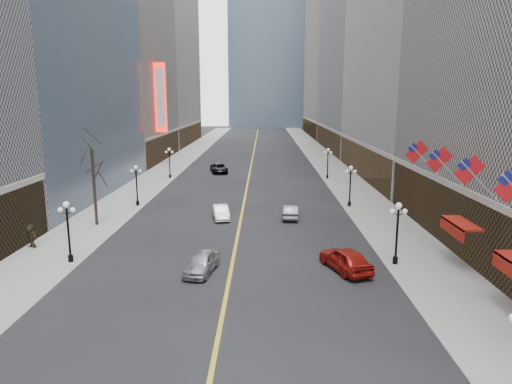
{
  "coord_description": "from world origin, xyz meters",
  "views": [
    {
      "loc": [
        2.28,
        -1.37,
        11.84
      ],
      "look_at": [
        1.92,
        19.81,
        7.49
      ],
      "focal_mm": 32.0,
      "sensor_mm": 36.0,
      "label": 1
    }
  ],
  "objects_px": {
    "car_nb_near": "(202,262)",
    "car_sb_mid": "(345,259)",
    "streetlamp_west_2": "(136,181)",
    "streetlamp_east_2": "(350,182)",
    "streetlamp_east_1": "(397,227)",
    "streetlamp_east_3": "(328,160)",
    "car_nb_mid": "(221,212)",
    "car_sb_far": "(291,211)",
    "streetlamp_west_3": "(170,160)",
    "car_nb_far": "(219,168)",
    "streetlamp_west_1": "(68,225)"
  },
  "relations": [
    {
      "from": "car_nb_mid",
      "to": "car_nb_far",
      "type": "distance_m",
      "value": 29.04
    },
    {
      "from": "car_nb_mid",
      "to": "streetlamp_east_1",
      "type": "bearing_deg",
      "value": -53.79
    },
    {
      "from": "car_nb_near",
      "to": "car_sb_mid",
      "type": "distance_m",
      "value": 10.03
    },
    {
      "from": "streetlamp_east_2",
      "to": "car_nb_near",
      "type": "relative_size",
      "value": 1.06
    },
    {
      "from": "streetlamp_east_1",
      "to": "car_nb_mid",
      "type": "xyz_separation_m",
      "value": [
        -13.8,
        12.91,
        -2.22
      ]
    },
    {
      "from": "streetlamp_east_3",
      "to": "streetlamp_west_2",
      "type": "xyz_separation_m",
      "value": [
        -23.6,
        -18.0,
        0.0
      ]
    },
    {
      "from": "streetlamp_east_1",
      "to": "streetlamp_east_3",
      "type": "distance_m",
      "value": 36.0
    },
    {
      "from": "streetlamp_east_2",
      "to": "car_nb_near",
      "type": "bearing_deg",
      "value": -125.23
    },
    {
      "from": "car_nb_far",
      "to": "car_sb_far",
      "type": "xyz_separation_m",
      "value": [
        10.0,
        -28.54,
        -0.04
      ]
    },
    {
      "from": "car_sb_mid",
      "to": "streetlamp_west_2",
      "type": "bearing_deg",
      "value": -64.52
    },
    {
      "from": "streetlamp_east_1",
      "to": "car_sb_mid",
      "type": "height_order",
      "value": "streetlamp_east_1"
    },
    {
      "from": "streetlamp_east_1",
      "to": "streetlamp_west_2",
      "type": "bearing_deg",
      "value": 142.67
    },
    {
      "from": "streetlamp_west_2",
      "to": "car_sb_mid",
      "type": "distance_m",
      "value": 27.53
    },
    {
      "from": "car_sb_far",
      "to": "streetlamp_east_1",
      "type": "bearing_deg",
      "value": 121.5
    },
    {
      "from": "streetlamp_east_1",
      "to": "streetlamp_west_2",
      "type": "distance_m",
      "value": 29.68
    },
    {
      "from": "car_sb_far",
      "to": "streetlamp_west_3",
      "type": "bearing_deg",
      "value": -49.08
    },
    {
      "from": "streetlamp_west_2",
      "to": "car_nb_near",
      "type": "relative_size",
      "value": 1.06
    },
    {
      "from": "streetlamp_east_1",
      "to": "streetlamp_east_3",
      "type": "relative_size",
      "value": 1.0
    },
    {
      "from": "streetlamp_east_1",
      "to": "streetlamp_east_2",
      "type": "height_order",
      "value": "same"
    },
    {
      "from": "car_nb_far",
      "to": "car_nb_near",
      "type": "bearing_deg",
      "value": -99.12
    },
    {
      "from": "streetlamp_east_2",
      "to": "streetlamp_west_1",
      "type": "relative_size",
      "value": 1.0
    },
    {
      "from": "streetlamp_west_2",
      "to": "streetlamp_east_2",
      "type": "bearing_deg",
      "value": 0.0
    },
    {
      "from": "streetlamp_east_3",
      "to": "streetlamp_west_3",
      "type": "xyz_separation_m",
      "value": [
        -23.6,
        0.0,
        0.0
      ]
    },
    {
      "from": "streetlamp_west_1",
      "to": "car_nb_near",
      "type": "xyz_separation_m",
      "value": [
        9.8,
        -1.54,
        -2.18
      ]
    },
    {
      "from": "streetlamp_west_3",
      "to": "car_nb_far",
      "type": "xyz_separation_m",
      "value": [
        6.82,
        5.8,
        -2.16
      ]
    },
    {
      "from": "streetlamp_west_1",
      "to": "car_nb_near",
      "type": "bearing_deg",
      "value": -8.95
    },
    {
      "from": "streetlamp_west_3",
      "to": "car_nb_mid",
      "type": "height_order",
      "value": "streetlamp_west_3"
    },
    {
      "from": "streetlamp_west_2",
      "to": "car_nb_mid",
      "type": "relative_size",
      "value": 1.09
    },
    {
      "from": "streetlamp_east_3",
      "to": "car_sb_far",
      "type": "bearing_deg",
      "value": -106.6
    },
    {
      "from": "streetlamp_west_2",
      "to": "car_nb_near",
      "type": "xyz_separation_m",
      "value": [
        9.8,
        -19.54,
        -2.18
      ]
    },
    {
      "from": "car_nb_near",
      "to": "car_sb_mid",
      "type": "height_order",
      "value": "car_sb_mid"
    },
    {
      "from": "car_nb_mid",
      "to": "car_nb_far",
      "type": "height_order",
      "value": "car_nb_far"
    },
    {
      "from": "streetlamp_east_3",
      "to": "car_sb_mid",
      "type": "distance_m",
      "value": 37.25
    },
    {
      "from": "streetlamp_east_1",
      "to": "car_nb_mid",
      "type": "bearing_deg",
      "value": 136.91
    },
    {
      "from": "streetlamp_west_3",
      "to": "car_sb_far",
      "type": "bearing_deg",
      "value": -53.51
    },
    {
      "from": "streetlamp_west_3",
      "to": "car_sb_far",
      "type": "distance_m",
      "value": 28.37
    },
    {
      "from": "car_nb_near",
      "to": "streetlamp_west_3",
      "type": "bearing_deg",
      "value": 115.08
    },
    {
      "from": "streetlamp_west_2",
      "to": "car_sb_mid",
      "type": "height_order",
      "value": "streetlamp_west_2"
    },
    {
      "from": "streetlamp_west_3",
      "to": "car_nb_far",
      "type": "relative_size",
      "value": 0.85
    },
    {
      "from": "streetlamp_west_2",
      "to": "car_sb_far",
      "type": "relative_size",
      "value": 1.07
    },
    {
      "from": "streetlamp_east_1",
      "to": "streetlamp_west_3",
      "type": "bearing_deg",
      "value": 123.25
    },
    {
      "from": "car_nb_mid",
      "to": "car_sb_far",
      "type": "bearing_deg",
      "value": -7.85
    },
    {
      "from": "streetlamp_west_2",
      "to": "car_nb_near",
      "type": "distance_m",
      "value": 21.97
    },
    {
      "from": "car_sb_far",
      "to": "car_sb_mid",
      "type": "bearing_deg",
      "value": 106.29
    },
    {
      "from": "streetlamp_east_3",
      "to": "car_nb_near",
      "type": "height_order",
      "value": "streetlamp_east_3"
    },
    {
      "from": "streetlamp_east_2",
      "to": "car_nb_mid",
      "type": "height_order",
      "value": "streetlamp_east_2"
    },
    {
      "from": "streetlamp_east_1",
      "to": "car_nb_mid",
      "type": "distance_m",
      "value": 19.03
    },
    {
      "from": "car_sb_mid",
      "to": "streetlamp_west_1",
      "type": "bearing_deg",
      "value": -23.62
    },
    {
      "from": "streetlamp_east_1",
      "to": "car_sb_far",
      "type": "relative_size",
      "value": 1.07
    },
    {
      "from": "streetlamp_west_2",
      "to": "streetlamp_west_3",
      "type": "height_order",
      "value": "same"
    }
  ]
}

